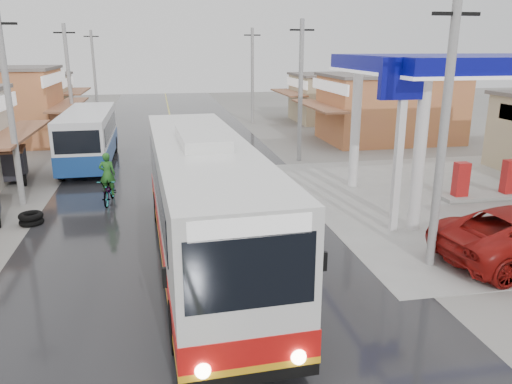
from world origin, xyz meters
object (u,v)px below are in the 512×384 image
coach_bus (203,202)px  second_bus (89,136)px  tricycle_far (10,163)px  tyre_stack (31,219)px  cyclist (109,187)px

coach_bus → second_bus: size_ratio=1.45×
tricycle_far → tyre_stack: size_ratio=2.50×
tyre_stack → coach_bus: bearing=-37.1°
second_bus → tricycle_far: (-3.38, -3.28, -0.65)m
coach_bus → tyre_stack: bearing=140.6°
coach_bus → tyre_stack: size_ratio=14.62×
coach_bus → cyclist: coach_bus is taller
cyclist → tricycle_far: size_ratio=1.00×
second_bus → tricycle_far: bearing=-136.4°
cyclist → tyre_stack: 3.53m
second_bus → cyclist: bearing=-78.4°
second_bus → tyre_stack: (-1.05, -9.91, -1.41)m
tyre_stack → second_bus: bearing=83.9°
tyre_stack → tricycle_far: bearing=109.4°
second_bus → tyre_stack: bearing=-96.6°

